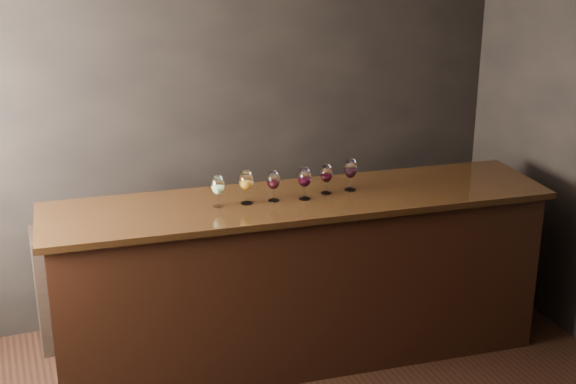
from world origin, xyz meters
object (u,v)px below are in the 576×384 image
object	(u,v)px
glass_white	(218,187)
glass_red_b	(305,179)
bar_counter	(299,282)
glass_red_c	(326,175)
back_bar_shelf	(200,266)
glass_amber	(246,182)
glass_red_a	(273,181)
glass_red_d	(351,170)

from	to	relation	value
glass_white	glass_red_b	distance (m)	0.57
bar_counter	glass_red_c	world-z (taller)	glass_red_c
bar_counter	back_bar_shelf	size ratio (longest dim) A/B	1.36
glass_red_b	glass_red_c	distance (m)	0.19
glass_amber	glass_red_a	distance (m)	0.18
back_bar_shelf	glass_red_d	size ratio (longest dim) A/B	11.20
glass_white	glass_red_c	bearing A→B (deg)	-1.05
glass_amber	glass_red_b	size ratio (longest dim) A/B	1.04
glass_red_b	glass_red_d	xyz separation A→B (m)	(0.36, 0.06, 0.00)
glass_red_d	glass_red_a	bearing A→B (deg)	-178.39
bar_counter	glass_white	size ratio (longest dim) A/B	16.43
glass_red_a	glass_red_b	distance (m)	0.21
glass_red_a	glass_red_d	size ratio (longest dim) A/B	0.93
glass_red_a	glass_red_d	xyz separation A→B (m)	(0.56, 0.02, 0.01)
glass_red_a	glass_red_b	bearing A→B (deg)	-11.27
bar_counter	glass_amber	distance (m)	0.84
glass_amber	glass_red_c	distance (m)	0.56
back_bar_shelf	glass_red_b	distance (m)	1.32
glass_red_b	glass_white	bearing A→B (deg)	173.46
glass_amber	glass_red_b	bearing A→B (deg)	-8.00
bar_counter	glass_red_b	xyz separation A→B (m)	(0.02, -0.03, 0.76)
glass_white	glass_red_c	xyz separation A→B (m)	(0.75, -0.01, -0.00)
glass_red_b	glass_red_d	bearing A→B (deg)	8.96
glass_red_a	glass_red_c	world-z (taller)	glass_red_a
glass_white	glass_red_a	xyz separation A→B (m)	(0.37, -0.02, 0.00)
glass_amber	glass_red_a	size ratio (longest dim) A/B	1.09
bar_counter	glass_white	world-z (taller)	glass_white
glass_white	glass_red_a	distance (m)	0.37
glass_red_b	glass_red_d	world-z (taller)	glass_red_d
bar_counter	glass_amber	xyz separation A→B (m)	(-0.36, 0.02, 0.76)
bar_counter	glass_red_c	xyz separation A→B (m)	(0.20, 0.02, 0.75)
glass_red_a	glass_red_b	size ratio (longest dim) A/B	0.95
glass_red_c	glass_amber	bearing A→B (deg)	179.76
glass_amber	bar_counter	bearing A→B (deg)	-3.35
glass_white	glass_red_b	xyz separation A→B (m)	(0.57, -0.07, 0.01)
back_bar_shelf	glass_red_b	world-z (taller)	glass_red_b
back_bar_shelf	glass_white	xyz separation A→B (m)	(-0.05, -0.76, 0.89)
back_bar_shelf	glass_amber	world-z (taller)	glass_amber
bar_counter	glass_red_a	xyz separation A→B (m)	(-0.18, 0.01, 0.75)
glass_red_a	glass_red_c	size ratio (longest dim) A/B	1.02
back_bar_shelf	glass_red_d	bearing A→B (deg)	-41.01
glass_white	glass_red_a	bearing A→B (deg)	-3.87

